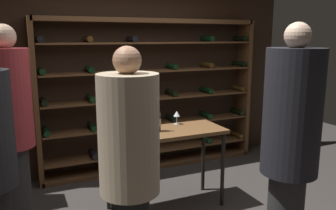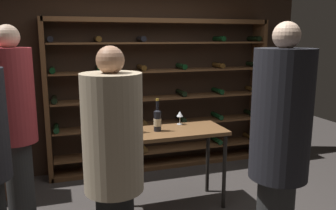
{
  "view_description": "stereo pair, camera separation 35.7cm",
  "coord_description": "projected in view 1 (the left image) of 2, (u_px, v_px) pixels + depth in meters",
  "views": [
    {
      "loc": [
        -1.43,
        -2.91,
        1.9
      ],
      "look_at": [
        0.01,
        0.32,
        1.2
      ],
      "focal_mm": 36.78,
      "sensor_mm": 36.0,
      "label": 1
    },
    {
      "loc": [
        -1.1,
        -3.04,
        1.9
      ],
      "look_at": [
        0.01,
        0.32,
        1.2
      ],
      "focal_mm": 36.78,
      "sensor_mm": 36.0,
      "label": 2
    }
  ],
  "objects": [
    {
      "name": "wine_glass_stemmed_center",
      "position": [
        136.0,
        127.0,
        3.42
      ],
      "size": [
        0.09,
        0.09,
        0.16
      ],
      "color": "silver",
      "rests_on": "tasting_table"
    },
    {
      "name": "wine_glass_stemmed_right",
      "position": [
        177.0,
        114.0,
        3.99
      ],
      "size": [
        0.08,
        0.08,
        0.16
      ],
      "color": "silver",
      "rests_on": "tasting_table"
    },
    {
      "name": "person_bystander_red_print",
      "position": [
        290.0,
        142.0,
        2.6
      ],
      "size": [
        0.43,
        0.43,
        2.0
      ],
      "rotation": [
        0.0,
        0.0,
        1.76
      ],
      "color": "#292929",
      "rests_on": "ground"
    },
    {
      "name": "wine_bottle_gold_foil",
      "position": [
        134.0,
        123.0,
        3.61
      ],
      "size": [
        0.08,
        0.08,
        0.32
      ],
      "color": "black",
      "rests_on": "tasting_table"
    },
    {
      "name": "wine_rack",
      "position": [
        153.0,
        96.0,
        4.94
      ],
      "size": [
        3.21,
        0.32,
        2.14
      ],
      "color": "brown",
      "rests_on": "ground"
    },
    {
      "name": "wine_bottle_amber_reserve",
      "position": [
        157.0,
        120.0,
        3.68
      ],
      "size": [
        0.08,
        0.08,
        0.36
      ],
      "color": "black",
      "rests_on": "tasting_table"
    },
    {
      "name": "tasting_table",
      "position": [
        166.0,
        140.0,
        3.76
      ],
      "size": [
        1.31,
        0.54,
        0.9
      ],
      "color": "brown",
      "rests_on": "ground"
    },
    {
      "name": "person_guest_plum_blouse",
      "position": [
        129.0,
        162.0,
        2.46
      ],
      "size": [
        0.43,
        0.44,
        1.84
      ],
      "rotation": [
        0.0,
        0.0,
        -3.09
      ],
      "color": "black",
      "rests_on": "ground"
    },
    {
      "name": "back_wall",
      "position": [
        124.0,
        66.0,
        4.9
      ],
      "size": [
        5.17,
        0.1,
        2.98
      ],
      "primitive_type": "cube",
      "color": "#332319",
      "rests_on": "ground"
    },
    {
      "name": "person_bystander_dark_jacket",
      "position": [
        11.0,
        121.0,
        3.25
      ],
      "size": [
        0.42,
        0.42,
        2.01
      ],
      "rotation": [
        0.0,
        0.0,
        2.57
      ],
      "color": "#282828",
      "rests_on": "ground"
    }
  ]
}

